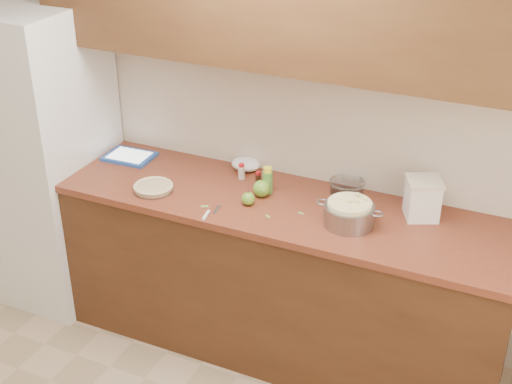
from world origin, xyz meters
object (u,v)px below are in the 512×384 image
at_px(pie, 153,187).
at_px(flour_canister, 422,198).
at_px(colander, 349,214).
at_px(tablet, 129,156).

height_order(pie, flour_canister, flour_canister).
relative_size(pie, colander, 0.65).
distance_m(pie, colander, 1.06).
distance_m(flour_canister, tablet, 1.70).
height_order(pie, colander, colander).
xyz_separation_m(colander, flour_canister, (0.30, 0.22, 0.04)).
bearing_deg(colander, tablet, 172.13).
relative_size(pie, tablet, 0.78).
bearing_deg(pie, flour_canister, 13.17).
bearing_deg(flour_canister, pie, -166.83).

